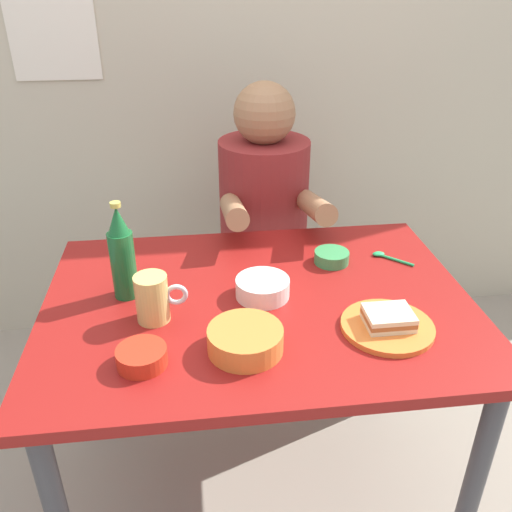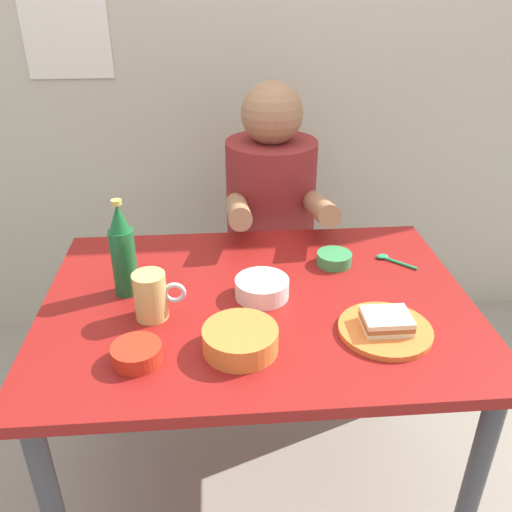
# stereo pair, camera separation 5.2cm
# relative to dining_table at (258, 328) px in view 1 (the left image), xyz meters

# --- Properties ---
(ground_plane) EXTENTS (6.00, 6.00, 0.00)m
(ground_plane) POSITION_rel_dining_table_xyz_m (0.00, 0.00, -0.65)
(ground_plane) COLOR gray
(wall_back) EXTENTS (4.40, 0.09, 2.60)m
(wall_back) POSITION_rel_dining_table_xyz_m (-0.00, 1.05, 0.65)
(wall_back) COLOR #BCB299
(wall_back) RESTS_ON ground
(dining_table) EXTENTS (1.10, 0.80, 0.74)m
(dining_table) POSITION_rel_dining_table_xyz_m (0.00, 0.00, 0.00)
(dining_table) COLOR maroon
(dining_table) RESTS_ON ground
(stool) EXTENTS (0.34, 0.34, 0.45)m
(stool) POSITION_rel_dining_table_xyz_m (0.10, 0.63, -0.30)
(stool) COLOR #4C4C51
(stool) RESTS_ON ground
(person_seated) EXTENTS (0.33, 0.56, 0.72)m
(person_seated) POSITION_rel_dining_table_xyz_m (0.10, 0.62, 0.12)
(person_seated) COLOR maroon
(person_seated) RESTS_ON stool
(plate_orange) EXTENTS (0.22, 0.22, 0.01)m
(plate_orange) POSITION_rel_dining_table_xyz_m (0.29, -0.17, 0.10)
(plate_orange) COLOR orange
(plate_orange) RESTS_ON dining_table
(sandwich) EXTENTS (0.11, 0.09, 0.04)m
(sandwich) POSITION_rel_dining_table_xyz_m (0.29, -0.17, 0.13)
(sandwich) COLOR beige
(sandwich) RESTS_ON plate_orange
(beer_mug) EXTENTS (0.13, 0.08, 0.12)m
(beer_mug) POSITION_rel_dining_table_xyz_m (-0.26, -0.06, 0.15)
(beer_mug) COLOR #D1BC66
(beer_mug) RESTS_ON dining_table
(beer_bottle) EXTENTS (0.06, 0.06, 0.26)m
(beer_bottle) POSITION_rel_dining_table_xyz_m (-0.34, 0.06, 0.21)
(beer_bottle) COLOR #19602D
(beer_bottle) RESTS_ON dining_table
(dip_bowl_green) EXTENTS (0.10, 0.10, 0.03)m
(dip_bowl_green) POSITION_rel_dining_table_xyz_m (0.23, 0.17, 0.11)
(dip_bowl_green) COLOR #388C4C
(dip_bowl_green) RESTS_ON dining_table
(soup_bowl_orange) EXTENTS (0.17, 0.17, 0.05)m
(soup_bowl_orange) POSITION_rel_dining_table_xyz_m (-0.06, -0.20, 0.12)
(soup_bowl_orange) COLOR orange
(soup_bowl_orange) RESTS_ON dining_table
(rice_bowl_white) EXTENTS (0.14, 0.14, 0.05)m
(rice_bowl_white) POSITION_rel_dining_table_xyz_m (0.01, 0.01, 0.12)
(rice_bowl_white) COLOR silver
(rice_bowl_white) RESTS_ON dining_table
(sauce_bowl_chili) EXTENTS (0.11, 0.11, 0.04)m
(sauce_bowl_chili) POSITION_rel_dining_table_xyz_m (-0.28, -0.22, 0.12)
(sauce_bowl_chili) COLOR red
(sauce_bowl_chili) RESTS_ON dining_table
(spoon) EXTENTS (0.10, 0.09, 0.01)m
(spoon) POSITION_rel_dining_table_xyz_m (0.40, 0.17, 0.10)
(spoon) COLOR #26A559
(spoon) RESTS_ON dining_table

